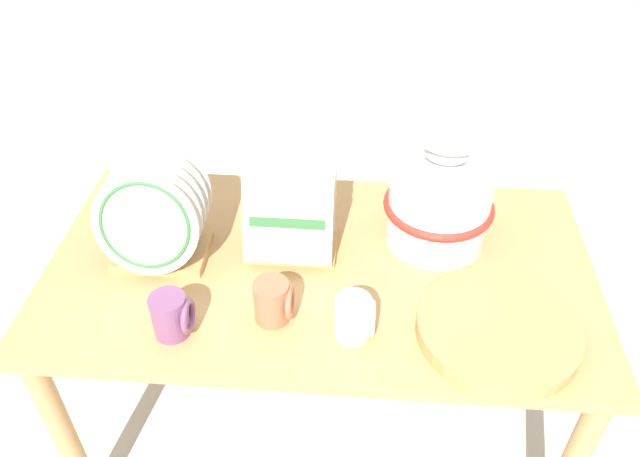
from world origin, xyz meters
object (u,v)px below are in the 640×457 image
(dish_rack_round_plates, at_px, (155,220))
(mug_plum_glaze, at_px, (172,315))
(wicker_charger_stack, at_px, (498,329))
(ceramic_vase, at_px, (440,195))
(dish_rack_square_plates, at_px, (291,220))
(mug_cream_glaze, at_px, (355,317))
(mug_terracotta_glaze, at_px, (274,301))

(dish_rack_round_plates, distance_m, mug_plum_glaze, 0.26)
(wicker_charger_stack, relative_size, mug_plum_glaze, 3.43)
(ceramic_vase, bearing_deg, dish_rack_square_plates, -170.69)
(ceramic_vase, xyz_separation_m, mug_cream_glaze, (-0.19, -0.33, -0.08))
(mug_cream_glaze, bearing_deg, dish_rack_square_plates, 121.21)
(dish_rack_square_plates, bearing_deg, mug_plum_glaze, -126.05)
(wicker_charger_stack, bearing_deg, mug_plum_glaze, -176.04)
(dish_rack_square_plates, height_order, wicker_charger_stack, dish_rack_square_plates)
(mug_terracotta_glaze, bearing_deg, mug_cream_glaze, -10.46)
(mug_terracotta_glaze, height_order, mug_plum_glaze, same)
(wicker_charger_stack, xyz_separation_m, mug_plum_glaze, (-0.69, -0.05, 0.03))
(mug_plum_glaze, bearing_deg, wicker_charger_stack, 3.96)
(mug_terracotta_glaze, xyz_separation_m, mug_plum_glaze, (-0.21, -0.06, 0.00))
(mug_plum_glaze, bearing_deg, ceramic_vase, 32.01)
(ceramic_vase, xyz_separation_m, dish_rack_round_plates, (-0.67, -0.13, -0.02))
(mug_terracotta_glaze, relative_size, mug_cream_glaze, 1.00)
(ceramic_vase, distance_m, mug_cream_glaze, 0.39)
(wicker_charger_stack, bearing_deg, dish_rack_square_plates, 151.76)
(dish_rack_round_plates, height_order, dish_rack_square_plates, dish_rack_round_plates)
(ceramic_vase, relative_size, mug_plum_glaze, 3.09)
(dish_rack_square_plates, distance_m, wicker_charger_stack, 0.54)
(mug_terracotta_glaze, height_order, mug_cream_glaze, same)
(dish_rack_round_plates, bearing_deg, mug_terracotta_glaze, -30.06)
(dish_rack_round_plates, distance_m, mug_terracotta_glaze, 0.36)
(ceramic_vase, distance_m, wicker_charger_stack, 0.35)
(wicker_charger_stack, bearing_deg, ceramic_vase, 110.32)
(ceramic_vase, bearing_deg, wicker_charger_stack, -69.68)
(wicker_charger_stack, bearing_deg, mug_cream_glaze, -175.85)
(dish_rack_round_plates, relative_size, mug_cream_glaze, 2.61)
(dish_rack_square_plates, xyz_separation_m, wicker_charger_stack, (0.47, -0.25, -0.07))
(dish_rack_round_plates, height_order, mug_cream_glaze, dish_rack_round_plates)
(dish_rack_round_plates, xyz_separation_m, mug_terracotta_glaze, (0.30, -0.18, -0.06))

